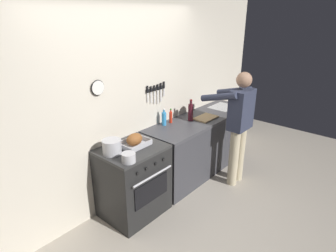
% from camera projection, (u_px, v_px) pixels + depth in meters
% --- Properties ---
extents(ground_plane, '(8.00, 8.00, 0.00)m').
position_uv_depth(ground_plane, '(209.00, 238.00, 3.24)').
color(ground_plane, '#A89E8E').
extents(wall_back, '(6.00, 0.13, 2.60)m').
position_uv_depth(wall_back, '(124.00, 105.00, 3.58)').
color(wall_back, beige).
rests_on(wall_back, ground).
extents(counter_block, '(2.03, 0.65, 0.90)m').
position_uv_depth(counter_block, '(200.00, 143.00, 4.52)').
color(counter_block, '#38383D').
rests_on(counter_block, ground).
extents(stove, '(0.76, 0.67, 0.90)m').
position_uv_depth(stove, '(133.00, 181.00, 3.52)').
color(stove, black).
rests_on(stove, ground).
extents(person_cook, '(0.51, 0.63, 1.66)m').
position_uv_depth(person_cook, '(239.00, 122.00, 4.01)').
color(person_cook, '#C6B793').
rests_on(person_cook, ground).
extents(roasting_pan, '(0.35, 0.26, 0.16)m').
position_uv_depth(roasting_pan, '(135.00, 141.00, 3.39)').
color(roasting_pan, '#B7B7BC').
rests_on(roasting_pan, stove).
extents(stock_pot, '(0.22, 0.22, 0.17)m').
position_uv_depth(stock_pot, '(112.00, 147.00, 3.20)').
color(stock_pot, '#B7B7BC').
rests_on(stock_pot, stove).
extents(saucepan, '(0.15, 0.15, 0.10)m').
position_uv_depth(saucepan, '(129.00, 158.00, 3.02)').
color(saucepan, '#B7B7BC').
rests_on(saucepan, stove).
extents(cutting_board, '(0.36, 0.24, 0.02)m').
position_uv_depth(cutting_board, '(206.00, 118.00, 4.30)').
color(cutting_board, tan).
rests_on(cutting_board, counter_block).
extents(bottle_hot_sauce, '(0.05, 0.05, 0.21)m').
position_uv_depth(bottle_hot_sauce, '(171.00, 117.00, 4.11)').
color(bottle_hot_sauce, red).
rests_on(bottle_hot_sauce, counter_block).
extents(bottle_wine_red, '(0.08, 0.08, 0.32)m').
position_uv_depth(bottle_wine_red, '(191.00, 112.00, 4.17)').
color(bottle_wine_red, '#47141E').
rests_on(bottle_wine_red, counter_block).
extents(bottle_dish_soap, '(0.07, 0.07, 0.24)m').
position_uv_depth(bottle_dish_soap, '(164.00, 118.00, 4.02)').
color(bottle_dish_soap, '#338CCC').
rests_on(bottle_dish_soap, counter_block).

